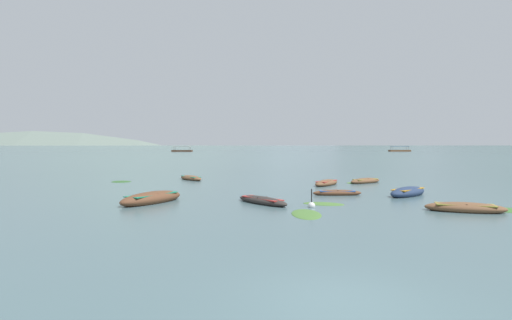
{
  "coord_description": "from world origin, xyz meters",
  "views": [
    {
      "loc": [
        -1.69,
        -8.29,
        3.3
      ],
      "look_at": [
        -2.52,
        49.69,
        1.01
      ],
      "focal_mm": 28.26,
      "sensor_mm": 36.0,
      "label": 1
    }
  ],
  "objects_px": {
    "rowboat_3": "(152,198)",
    "rowboat_7": "(465,208)",
    "rowboat_0": "(262,201)",
    "rowboat_5": "(337,193)",
    "ferry_0": "(182,151)",
    "rowboat_1": "(365,181)",
    "rowboat_4": "(191,178)",
    "mooring_buoy": "(312,205)",
    "ferry_1": "(400,151)",
    "rowboat_2": "(326,183)",
    "rowboat_6": "(408,192)"
  },
  "relations": [
    {
      "from": "rowboat_3",
      "to": "rowboat_4",
      "type": "bearing_deg",
      "value": 91.4
    },
    {
      "from": "ferry_1",
      "to": "rowboat_5",
      "type": "bearing_deg",
      "value": -110.15
    },
    {
      "from": "rowboat_4",
      "to": "ferry_0",
      "type": "distance_m",
      "value": 140.95
    },
    {
      "from": "rowboat_4",
      "to": "ferry_1",
      "type": "bearing_deg",
      "value": 64.61
    },
    {
      "from": "rowboat_7",
      "to": "ferry_1",
      "type": "bearing_deg",
      "value": 72.19
    },
    {
      "from": "rowboat_4",
      "to": "mooring_buoy",
      "type": "xyz_separation_m",
      "value": [
        9.15,
        -16.1,
        -0.06
      ]
    },
    {
      "from": "rowboat_1",
      "to": "ferry_1",
      "type": "distance_m",
      "value": 155.9
    },
    {
      "from": "rowboat_6",
      "to": "rowboat_7",
      "type": "relative_size",
      "value": 0.93
    },
    {
      "from": "rowboat_4",
      "to": "mooring_buoy",
      "type": "height_order",
      "value": "mooring_buoy"
    },
    {
      "from": "rowboat_7",
      "to": "ferry_1",
      "type": "height_order",
      "value": "ferry_1"
    },
    {
      "from": "rowboat_1",
      "to": "rowboat_2",
      "type": "relative_size",
      "value": 0.93
    },
    {
      "from": "rowboat_0",
      "to": "rowboat_5",
      "type": "bearing_deg",
      "value": 37.77
    },
    {
      "from": "rowboat_1",
      "to": "rowboat_6",
      "type": "height_order",
      "value": "rowboat_6"
    },
    {
      "from": "ferry_0",
      "to": "ferry_1",
      "type": "distance_m",
      "value": 96.67
    },
    {
      "from": "rowboat_1",
      "to": "rowboat_3",
      "type": "xyz_separation_m",
      "value": [
        -15.0,
        -11.74,
        0.08
      ]
    },
    {
      "from": "rowboat_3",
      "to": "mooring_buoy",
      "type": "distance_m",
      "value": 8.93
    },
    {
      "from": "rowboat_2",
      "to": "rowboat_6",
      "type": "distance_m",
      "value": 7.73
    },
    {
      "from": "rowboat_2",
      "to": "ferry_0",
      "type": "bearing_deg",
      "value": 105.65
    },
    {
      "from": "rowboat_6",
      "to": "ferry_0",
      "type": "distance_m",
      "value": 155.72
    },
    {
      "from": "rowboat_4",
      "to": "rowboat_5",
      "type": "height_order",
      "value": "rowboat_4"
    },
    {
      "from": "rowboat_4",
      "to": "rowboat_5",
      "type": "distance_m",
      "value": 15.87
    },
    {
      "from": "rowboat_7",
      "to": "rowboat_5",
      "type": "bearing_deg",
      "value": 128.7
    },
    {
      "from": "rowboat_0",
      "to": "ferry_0",
      "type": "bearing_deg",
      "value": 102.83
    },
    {
      "from": "rowboat_0",
      "to": "rowboat_4",
      "type": "height_order",
      "value": "rowboat_4"
    },
    {
      "from": "rowboat_0",
      "to": "rowboat_2",
      "type": "distance_m",
      "value": 11.31
    },
    {
      "from": "rowboat_0",
      "to": "rowboat_7",
      "type": "relative_size",
      "value": 0.95
    },
    {
      "from": "rowboat_4",
      "to": "rowboat_5",
      "type": "bearing_deg",
      "value": -43.91
    },
    {
      "from": "rowboat_1",
      "to": "ferry_1",
      "type": "bearing_deg",
      "value": 70.16
    },
    {
      "from": "rowboat_5",
      "to": "ferry_1",
      "type": "distance_m",
      "value": 164.93
    },
    {
      "from": "rowboat_1",
      "to": "rowboat_4",
      "type": "height_order",
      "value": "rowboat_1"
    },
    {
      "from": "rowboat_7",
      "to": "rowboat_3",
      "type": "bearing_deg",
      "value": 170.3
    },
    {
      "from": "rowboat_7",
      "to": "rowboat_6",
      "type": "bearing_deg",
      "value": 95.48
    },
    {
      "from": "rowboat_0",
      "to": "rowboat_5",
      "type": "xyz_separation_m",
      "value": [
        4.86,
        3.76,
        -0.02
      ]
    },
    {
      "from": "rowboat_3",
      "to": "mooring_buoy",
      "type": "xyz_separation_m",
      "value": [
        8.8,
        -1.53,
        -0.14
      ]
    },
    {
      "from": "rowboat_3",
      "to": "rowboat_5",
      "type": "distance_m",
      "value": 11.64
    },
    {
      "from": "rowboat_2",
      "to": "ferry_0",
      "type": "distance_m",
      "value": 148.3
    },
    {
      "from": "rowboat_2",
      "to": "rowboat_5",
      "type": "xyz_separation_m",
      "value": [
        -0.32,
        -6.29,
        -0.04
      ]
    },
    {
      "from": "rowboat_1",
      "to": "ferry_1",
      "type": "height_order",
      "value": "ferry_1"
    },
    {
      "from": "rowboat_1",
      "to": "rowboat_3",
      "type": "bearing_deg",
      "value": -141.95
    },
    {
      "from": "rowboat_2",
      "to": "ferry_1",
      "type": "relative_size",
      "value": 0.38
    },
    {
      "from": "rowboat_4",
      "to": "rowboat_1",
      "type": "bearing_deg",
      "value": -10.42
    },
    {
      "from": "rowboat_0",
      "to": "rowboat_4",
      "type": "distance_m",
      "value": 16.17
    },
    {
      "from": "rowboat_0",
      "to": "mooring_buoy",
      "type": "distance_m",
      "value": 2.9
    },
    {
      "from": "rowboat_3",
      "to": "rowboat_7",
      "type": "xyz_separation_m",
      "value": [
        16.14,
        -2.76,
        -0.07
      ]
    },
    {
      "from": "rowboat_3",
      "to": "rowboat_0",
      "type": "bearing_deg",
      "value": -1.87
    },
    {
      "from": "rowboat_1",
      "to": "ferry_0",
      "type": "xyz_separation_m",
      "value": [
        -43.6,
        140.91,
        0.28
      ]
    },
    {
      "from": "rowboat_0",
      "to": "rowboat_5",
      "type": "height_order",
      "value": "rowboat_0"
    },
    {
      "from": "rowboat_0",
      "to": "rowboat_4",
      "type": "relative_size",
      "value": 1.03
    },
    {
      "from": "rowboat_6",
      "to": "ferry_0",
      "type": "xyz_separation_m",
      "value": [
        -44.16,
        149.32,
        0.23
      ]
    },
    {
      "from": "rowboat_3",
      "to": "rowboat_4",
      "type": "distance_m",
      "value": 14.57
    }
  ]
}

